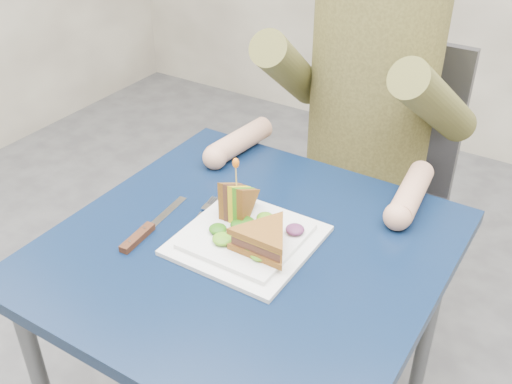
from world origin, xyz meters
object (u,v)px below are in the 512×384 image
Objects in this scene: diner at (372,66)px; fork at (198,220)px; table at (247,275)px; sandwich_upright at (237,202)px; sandwich_flat at (264,240)px; plate at (247,239)px; chair at (374,172)px; knife at (143,233)px.

fork is at bearing -102.74° from diner.
table is 0.15m from sandwich_upright.
sandwich_flat is at bearing -9.21° from fork.
sandwich_flat is (0.05, -0.02, 0.04)m from plate.
diner is 0.61m from plate.
chair reaches higher than sandwich_upright.
knife is at bearing -135.23° from sandwich_upright.
sandwich_upright reaches higher than fork.
knife is at bearing -156.54° from table.
sandwich_flat is at bearing -18.91° from table.
sandwich_flat is (0.05, -0.72, 0.23)m from chair.
sandwich_flat reaches higher than knife.
table is 0.09m from plate.
fork is (-0.18, 0.03, -0.04)m from sandwich_flat.
plate is 1.46× the size of fork.
diner is at bearing 90.00° from table.
diner reaches higher than plate.
diner is 3.36× the size of knife.
plate is (-0.00, 0.01, 0.09)m from table.
diner is at bearing 77.26° from fork.
plate is 0.08m from sandwich_upright.
diner reaches higher than table.
chair reaches higher than sandwich_flat.
plate is at bearing 155.56° from sandwich_flat.
table is at bearing -42.17° from sandwich_upright.
sandwich_upright reaches higher than knife.
sandwich_flat reaches higher than fork.
sandwich_upright is at bearing 147.34° from sandwich_flat.
plate is (-0.00, -0.59, -0.18)m from diner.
chair is 0.70m from sandwich_upright.
diner reaches higher than sandwich_upright.
knife is (-0.14, -0.14, -0.05)m from sandwich_upright.
table is at bearing -90.00° from chair.
chair is 0.84m from knife.
sandwich_flat is at bearing 15.29° from knife.
table is 5.23× the size of sandwich_flat.
table is 0.65m from diner.
fork is (-0.13, 0.01, 0.08)m from table.
diner reaches higher than sandwich_flat.
sandwich_flat is (0.05, -0.02, 0.12)m from table.
table is at bearing 23.46° from knife.
sandwich_flat is (0.05, -0.61, -0.14)m from diner.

